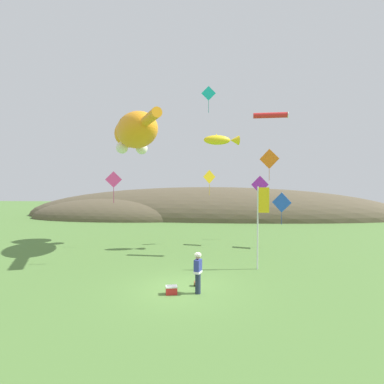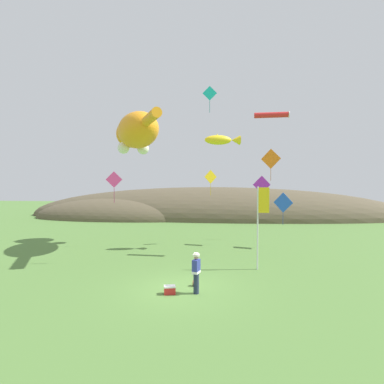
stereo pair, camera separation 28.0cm
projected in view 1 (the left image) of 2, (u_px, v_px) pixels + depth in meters
The scene contains 15 objects.
ground_plane at pixel (183, 289), 13.50m from camera, with size 120.00×120.00×0.00m, color #517A38.
distant_hill_ridge at pixel (196, 217), 42.12m from camera, with size 53.70×14.79×8.37m.
festival_attendant at pixel (198, 272), 12.92m from camera, with size 0.37×0.48×1.77m.
kite_spool at pixel (196, 283), 13.89m from camera, with size 0.14×0.27×0.27m.
picnic_cooler at pixel (171, 290), 12.88m from camera, with size 0.56×0.44×0.36m.
festival_banner_pole at pixel (260, 215), 16.51m from camera, with size 0.66×0.08×4.59m.
kite_giant_cat at pixel (135, 132), 22.26m from camera, with size 5.49×9.04×3.01m.
kite_fish_windsock at pixel (221, 140), 21.64m from camera, with size 2.68×1.26×0.80m.
kite_tube_streamer at pixel (271, 115), 19.77m from camera, with size 2.26×0.47×0.44m.
kite_diamond_teal at pixel (209, 94), 22.38m from camera, with size 1.08×0.09×1.98m.
kite_diamond_gold at pixel (209, 177), 23.31m from camera, with size 0.93×0.58×1.98m.
kite_diamond_orange at pixel (269, 159), 23.08m from camera, with size 1.41×0.67×2.45m.
kite_diamond_violet at pixel (260, 185), 25.36m from camera, with size 1.50×0.32×2.43m.
kite_diamond_blue at pixel (282, 203), 22.11m from camera, with size 1.26×0.84×2.40m.
kite_diamond_pink at pixel (114, 180), 17.63m from camera, with size 0.95×0.25×1.87m.
Camera 1 is at (1.69, -13.25, 4.80)m, focal length 28.00 mm.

